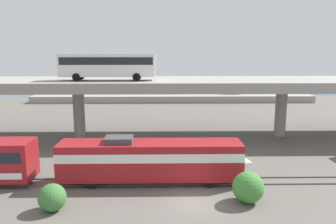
{
  "coord_description": "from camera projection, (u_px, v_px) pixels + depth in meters",
  "views": [
    {
      "loc": [
        -2.46,
        -24.13,
        11.58
      ],
      "look_at": [
        -1.6,
        23.85,
        2.67
      ],
      "focal_mm": 35.72,
      "sensor_mm": 36.0,
      "label": 1
    }
  ],
  "objects": [
    {
      "name": "parked_car_1",
      "position": [
        95.0,
        90.0,
        79.64
      ],
      "size": [
        4.1,
        2.0,
        1.5
      ],
      "color": "silver",
      "rests_on": "pier_parking_lot"
    },
    {
      "name": "parked_car_2",
      "position": [
        208.0,
        89.0,
        80.02
      ],
      "size": [
        4.18,
        1.99,
        1.5
      ],
      "rotation": [
        0.0,
        0.0,
        3.14
      ],
      "color": "#0C4C26",
      "rests_on": "pier_parking_lot"
    },
    {
      "name": "parked_car_6",
      "position": [
        102.0,
        88.0,
        82.26
      ],
      "size": [
        4.67,
        1.83,
        1.5
      ],
      "rotation": [
        0.0,
        0.0,
        3.14
      ],
      "color": "#B7B7BC",
      "rests_on": "pier_parking_lot"
    },
    {
      "name": "rail_strip_far",
      "position": [
        189.0,
        178.0,
        30.56
      ],
      "size": [
        110.0,
        0.12,
        0.12
      ],
      "primitive_type": "cube",
      "color": "#59544C",
      "rests_on": "ground_plane"
    },
    {
      "name": "shrub_left",
      "position": [
        52.0,
        198.0,
        24.29
      ],
      "size": [
        2.04,
        2.04,
        2.04
      ],
      "primitive_type": "sphere",
      "color": "#3C7033",
      "rests_on": "ground_plane"
    },
    {
      "name": "shrub_right",
      "position": [
        248.0,
        187.0,
        25.59
      ],
      "size": [
        2.42,
        2.42,
        2.42
      ],
      "primitive_type": "sphere",
      "color": "#408334",
      "rests_on": "ground_plane"
    },
    {
      "name": "ground_plane",
      "position": [
        194.0,
        202.0,
        25.87
      ],
      "size": [
        260.0,
        260.0,
        0.0
      ],
      "primitive_type": "plane",
      "color": "#605B54"
    },
    {
      "name": "highway_overpass",
      "position": [
        181.0,
        85.0,
        44.26
      ],
      "size": [
        96.0,
        11.25,
        7.78
      ],
      "color": "gray",
      "rests_on": "ground_plane"
    },
    {
      "name": "rail_strip_near",
      "position": [
        191.0,
        185.0,
        29.03
      ],
      "size": [
        110.0,
        0.12,
        0.12
      ],
      "primitive_type": "cube",
      "color": "#59544C",
      "rests_on": "ground_plane"
    },
    {
      "name": "pier_parking_lot",
      "position": [
        172.0,
        96.0,
        79.8
      ],
      "size": [
        63.31,
        12.74,
        1.51
      ],
      "primitive_type": "cube",
      "color": "gray",
      "rests_on": "ground_plane"
    },
    {
      "name": "harbor_water",
      "position": [
        170.0,
        88.0,
        102.55
      ],
      "size": [
        140.0,
        36.0,
        0.01
      ],
      "primitive_type": "cube",
      "color": "#385B7A",
      "rests_on": "ground_plane"
    },
    {
      "name": "parked_car_3",
      "position": [
        178.0,
        89.0,
        80.31
      ],
      "size": [
        4.64,
        1.89,
        1.5
      ],
      "color": "#515459",
      "rests_on": "pier_parking_lot"
    },
    {
      "name": "parked_car_7",
      "position": [
        274.0,
        88.0,
        82.09
      ],
      "size": [
        4.46,
        1.88,
        1.5
      ],
      "color": "#9E998C",
      "rests_on": "pier_parking_lot"
    },
    {
      "name": "train_locomotive",
      "position": [
        159.0,
        159.0,
        29.36
      ],
      "size": [
        17.04,
        3.04,
        4.18
      ],
      "color": "maroon",
      "rests_on": "ground_plane"
    },
    {
      "name": "parked_car_4",
      "position": [
        231.0,
        91.0,
        77.82
      ],
      "size": [
        4.08,
        1.91,
        1.5
      ],
      "color": "maroon",
      "rests_on": "pier_parking_lot"
    },
    {
      "name": "parked_car_0",
      "position": [
        137.0,
        89.0,
        81.52
      ],
      "size": [
        4.48,
        1.9,
        1.5
      ],
      "rotation": [
        0.0,
        0.0,
        3.14
      ],
      "color": "navy",
      "rests_on": "pier_parking_lot"
    },
    {
      "name": "transit_bus_on_overpass",
      "position": [
        108.0,
        64.0,
        42.18
      ],
      "size": [
        12.0,
        2.68,
        3.4
      ],
      "color": "silver",
      "rests_on": "highway_overpass"
    },
    {
      "name": "parked_car_5",
      "position": [
        238.0,
        89.0,
        80.46
      ],
      "size": [
        4.39,
        1.92,
        1.5
      ],
      "rotation": [
        0.0,
        0.0,
        3.14
      ],
      "color": "black",
      "rests_on": "pier_parking_lot"
    }
  ]
}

